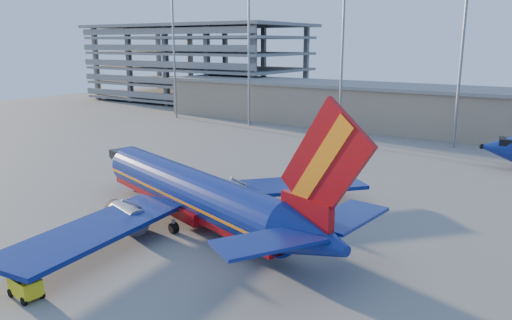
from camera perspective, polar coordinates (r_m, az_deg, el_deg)
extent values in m
plane|color=slate|center=(51.97, -6.77, -5.38)|extent=(220.00, 220.00, 0.00)
cube|color=gray|center=(98.65, 20.48, 5.14)|extent=(120.00, 15.00, 8.00)
cube|color=slate|center=(98.20, 20.68, 7.57)|extent=(122.00, 16.00, 0.60)
cube|color=slate|center=(146.63, -6.58, 7.12)|extent=(60.00, 30.00, 0.70)
cube|color=slate|center=(146.24, -6.62, 8.75)|extent=(60.00, 30.00, 0.70)
cube|color=slate|center=(145.98, -6.66, 10.39)|extent=(60.00, 30.00, 0.70)
cube|color=slate|center=(145.83, -6.71, 12.04)|extent=(60.00, 30.00, 0.70)
cube|color=slate|center=(145.81, -6.75, 13.69)|extent=(60.00, 30.00, 0.70)
cube|color=slate|center=(145.87, -6.79, 14.95)|extent=(62.00, 32.00, 0.80)
cube|color=slate|center=(156.07, -3.54, 11.04)|extent=(1.20, 1.20, 21.00)
cylinder|color=gray|center=(113.59, -9.34, 11.83)|extent=(0.44, 0.44, 28.00)
cylinder|color=gray|center=(101.07, -0.81, 11.84)|extent=(0.44, 0.44, 28.00)
cylinder|color=gray|center=(91.26, 9.82, 11.50)|extent=(0.44, 0.44, 28.00)
cylinder|color=gray|center=(85.09, 22.41, 10.59)|extent=(0.44, 0.44, 28.00)
cylinder|color=navy|center=(47.28, -7.44, -3.46)|extent=(26.77, 12.07, 4.13)
cube|color=#9A0C10|center=(47.60, -7.40, -4.69)|extent=(26.54, 11.32, 1.45)
cube|color=orange|center=(47.36, -7.43, -3.79)|extent=(26.79, 12.11, 0.25)
cone|color=navy|center=(60.88, -15.17, -0.03)|extent=(5.72, 5.36, 4.13)
cube|color=black|center=(59.35, -14.67, 0.71)|extent=(3.43, 3.58, 0.89)
cone|color=navy|center=(34.98, 6.76, -8.88)|extent=(6.78, 5.70, 4.13)
cube|color=#9A0C10|center=(35.04, 5.78, -6.19)|extent=(4.65, 2.01, 2.46)
cube|color=#9A0C10|center=(32.88, 7.84, -0.44)|extent=(7.91, 2.83, 8.90)
cube|color=orange|center=(33.03, 7.56, -0.37)|extent=(5.33, 2.10, 6.98)
cube|color=navy|center=(37.67, 10.39, -6.37)|extent=(4.04, 7.44, 0.25)
cube|color=navy|center=(32.65, 1.47, -9.29)|extent=(6.45, 7.86, 0.25)
cube|color=navy|center=(51.86, 2.89, -3.01)|extent=(15.67, 16.63, 0.39)
cube|color=navy|center=(42.14, -17.75, -7.56)|extent=(7.45, 17.81, 0.39)
cube|color=#9A0C10|center=(47.28, -7.03, -5.37)|extent=(7.70, 6.18, 1.12)
cylinder|color=gray|center=(51.91, -2.67, -3.83)|extent=(4.54, 3.45, 2.34)
cylinder|color=gray|center=(46.42, -14.40, -6.35)|extent=(4.54, 3.45, 2.34)
cylinder|color=gray|center=(58.41, -13.66, -2.93)|extent=(0.34, 0.34, 1.23)
cylinder|color=black|center=(58.48, -13.64, -3.17)|extent=(0.77, 0.48, 0.71)
cylinder|color=black|center=(48.24, -3.34, -6.21)|extent=(1.08, 0.87, 0.94)
cylinder|color=black|center=(45.36, -9.38, -7.67)|extent=(1.08, 0.87, 0.94)
cone|color=navy|center=(74.74, 25.85, 1.28)|extent=(4.80, 4.38, 3.73)
cube|color=black|center=(74.63, 26.93, 1.91)|extent=(2.82, 2.99, 0.81)
cube|color=yellow|center=(37.33, -24.86, -12.92)|extent=(2.45, 1.55, 1.11)
cube|color=black|center=(37.06, -24.96, -11.99)|extent=(1.22, 1.32, 0.39)
cylinder|color=black|center=(38.53, -24.56, -12.96)|extent=(0.60, 0.25, 0.58)
cylinder|color=black|center=(38.08, -26.24, -13.46)|extent=(0.60, 0.25, 0.58)
cylinder|color=black|center=(37.07, -23.27, -13.89)|extent=(0.60, 0.25, 0.58)
cylinder|color=black|center=(36.61, -25.01, -14.42)|extent=(0.60, 0.25, 0.58)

